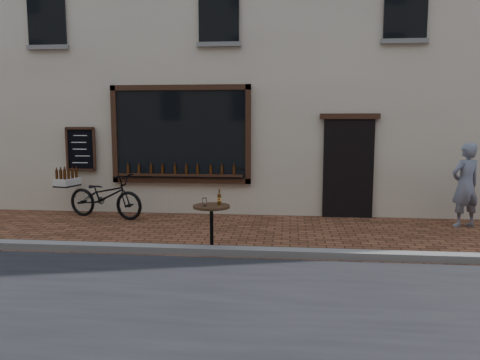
# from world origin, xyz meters

# --- Properties ---
(ground) EXTENTS (90.00, 90.00, 0.00)m
(ground) POSITION_xyz_m (0.00, 0.00, 0.00)
(ground) COLOR #4F2A19
(ground) RESTS_ON ground
(kerb) EXTENTS (90.00, 0.25, 0.12)m
(kerb) POSITION_xyz_m (0.00, 0.20, 0.06)
(kerb) COLOR slate
(kerb) RESTS_ON ground
(shop_building) EXTENTS (28.00, 6.20, 10.00)m
(shop_building) POSITION_xyz_m (0.00, 6.50, 5.00)
(shop_building) COLOR beige
(shop_building) RESTS_ON ground
(cargo_bicycle) EXTENTS (2.25, 1.11, 1.06)m
(cargo_bicycle) POSITION_xyz_m (-3.52, 2.81, 0.50)
(cargo_bicycle) COLOR black
(cargo_bicycle) RESTS_ON ground
(bistro_table) EXTENTS (0.61, 0.61, 1.05)m
(bistro_table) POSITION_xyz_m (-0.67, 0.35, 0.56)
(bistro_table) COLOR black
(bistro_table) RESTS_ON ground
(pedestrian) EXTENTS (0.74, 0.62, 1.73)m
(pedestrian) POSITION_xyz_m (4.16, 2.72, 0.86)
(pedestrian) COLOR slate
(pedestrian) RESTS_ON ground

